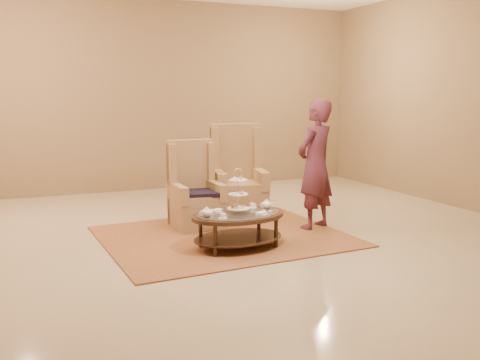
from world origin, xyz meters
name	(u,v)px	position (x,y,z in m)	size (l,w,h in m)	color
ground	(239,242)	(0.00, 0.00, 0.00)	(8.00, 8.00, 0.00)	tan
ceiling	(239,242)	(0.00, 0.00, 0.00)	(8.00, 8.00, 0.02)	white
wall_back	(157,96)	(0.00, 4.00, 1.75)	(8.00, 0.04, 3.50)	olive
rug	(224,236)	(-0.09, 0.29, 0.01)	(3.10, 2.64, 0.02)	#9C6837
tea_table	(238,220)	(-0.11, -0.24, 0.35)	(1.20, 0.88, 0.96)	black
armchair_left	(195,198)	(-0.26, 0.95, 0.40)	(0.65, 0.67, 1.18)	#9F784B
armchair_right	(238,186)	(0.51, 1.27, 0.46)	(0.87, 0.89, 1.36)	#9F784B
person	(315,165)	(1.19, 0.22, 0.87)	(0.75, 0.64, 1.74)	#51222E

